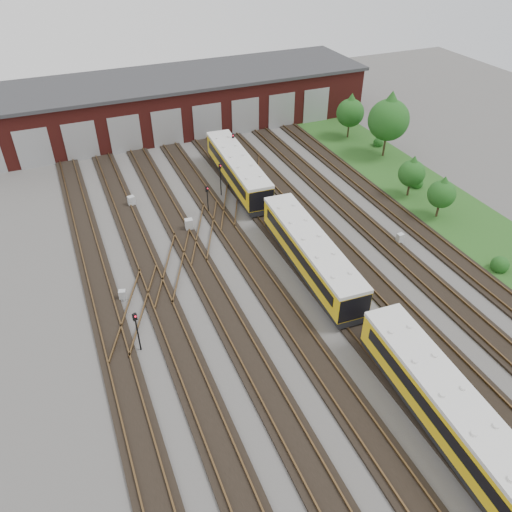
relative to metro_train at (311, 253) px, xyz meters
name	(u,v)px	position (x,y,z in m)	size (l,w,h in m)	color
ground	(319,319)	(-2.00, -5.28, -1.84)	(120.00, 120.00, 0.00)	#403E3B
track_network	(313,314)	(-2.17, -4.70, -1.73)	(30.40, 70.00, 0.33)	black
maintenance_shed	(170,102)	(-2.01, 34.69, 1.36)	(51.00, 12.50, 6.35)	#561915
grass_verge	(439,203)	(17.00, 4.72, -1.82)	(8.00, 55.00, 0.05)	#1B4416
metro_train	(311,253)	(0.00, 0.00, 0.00)	(3.33, 46.39, 2.95)	black
signal_mast_0	(137,327)	(-14.46, -3.22, 0.25)	(0.31, 0.29, 3.26)	black
signal_mast_1	(207,196)	(-4.69, 11.68, 0.06)	(0.30, 0.29, 2.94)	black
signal_mast_2	(233,146)	(1.29, 20.54, 0.54)	(0.32, 0.30, 3.75)	black
signal_mast_3	(220,176)	(-2.33, 14.66, 0.36)	(0.30, 0.28, 3.47)	black
relay_cabinet_0	(123,295)	(-14.57, 2.38, -1.41)	(0.51, 0.43, 0.85)	#B0B3B5
relay_cabinet_1	(131,201)	(-11.12, 16.03, -1.31)	(0.64, 0.53, 1.06)	#B0B3B5
relay_cabinet_2	(189,225)	(-7.19, 9.67, -1.27)	(0.68, 0.57, 1.14)	#B0B3B5
relay_cabinet_3	(265,190)	(1.77, 12.92, -1.28)	(0.67, 0.56, 1.12)	#B0B3B5
relay_cabinet_4	(400,238)	(9.20, 0.54, -1.38)	(0.55, 0.46, 0.92)	#B0B3B5
tree_0	(351,110)	(17.24, 22.39, 1.75)	(3.37, 3.37, 5.58)	#342717
tree_1	(412,170)	(15.05, 7.23, 0.96)	(2.64, 2.64, 4.37)	#342717
tree_2	(389,115)	(18.21, 16.12, 3.06)	(4.60, 4.60, 7.62)	#342717
tree_3	(442,191)	(15.07, 2.80, 0.90)	(2.57, 2.57, 4.27)	#342717
bush_0	(501,263)	(14.31, -5.84, -1.12)	(1.44, 1.44, 1.44)	#1A4915
bush_1	(417,181)	(17.01, 8.39, -1.17)	(1.34, 1.34, 1.34)	#1A4915
bush_2	(379,141)	(19.30, 18.73, -1.23)	(1.21, 1.21, 1.21)	#1A4915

